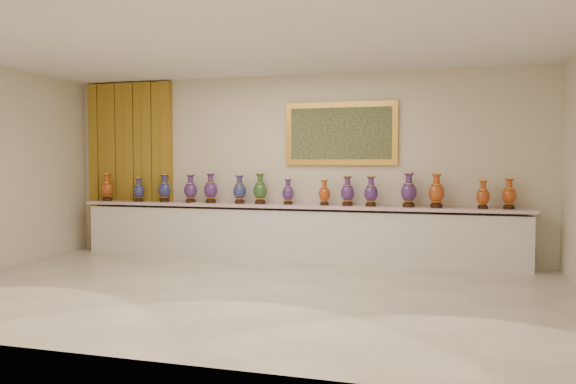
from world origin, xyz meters
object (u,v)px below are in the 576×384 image
Objects in this scene: vase_0 at (107,189)px; vase_1 at (139,191)px; counter at (292,233)px; vase_2 at (165,189)px.

vase_1 is at bearing -0.40° from vase_0.
counter is 15.15× the size of vase_0.
vase_1 is (-2.73, -0.06, 0.65)m from counter.
vase_1 is at bearing -178.79° from counter.
vase_1 is 0.88× the size of vase_2.
counter is at bearing 0.91° from vase_0.
counter is at bearing -0.35° from vase_2.
vase_2 reaches higher than vase_1.
vase_0 is 0.63m from vase_1.
vase_0 is 1.09m from vase_2.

